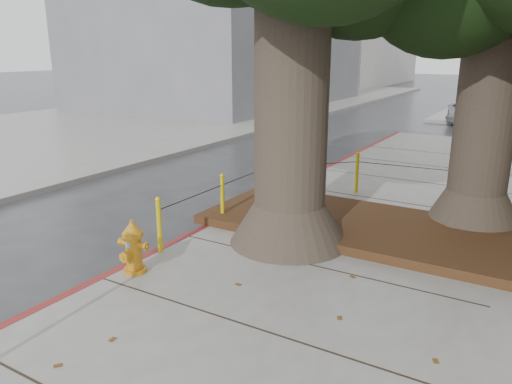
% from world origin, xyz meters
% --- Properties ---
extents(ground, '(140.00, 140.00, 0.00)m').
position_xyz_m(ground, '(0.00, 0.00, 0.00)').
color(ground, '#28282B').
rests_on(ground, ground).
extents(sidewalk_opposite, '(14.00, 60.00, 0.15)m').
position_xyz_m(sidewalk_opposite, '(-14.00, 10.00, 0.07)').
color(sidewalk_opposite, slate).
rests_on(sidewalk_opposite, ground).
extents(curb_red, '(0.14, 26.00, 0.16)m').
position_xyz_m(curb_red, '(-2.00, 2.50, 0.07)').
color(curb_red, maroon).
rests_on(curb_red, ground).
extents(planter_bed, '(6.40, 2.60, 0.16)m').
position_xyz_m(planter_bed, '(0.90, 3.90, 0.23)').
color(planter_bed, black).
rests_on(planter_bed, sidewalk_main).
extents(building_far_grey, '(12.00, 16.00, 12.00)m').
position_xyz_m(building_far_grey, '(-15.00, 22.00, 6.00)').
color(building_far_grey, slate).
rests_on(building_far_grey, ground).
extents(building_far_white, '(12.00, 18.00, 15.00)m').
position_xyz_m(building_far_white, '(-17.00, 45.00, 7.50)').
color(building_far_white, silver).
rests_on(building_far_white, ground).
extents(bollard_ring, '(3.79, 5.39, 0.95)m').
position_xyz_m(bollard_ring, '(-0.87, 4.38, 0.66)').
color(bollard_ring, gold).
rests_on(bollard_ring, sidewalk_main).
extents(fire_hydrant, '(0.44, 0.40, 0.82)m').
position_xyz_m(fire_hydrant, '(-1.70, 0.41, 0.55)').
color(fire_hydrant, orange).
rests_on(fire_hydrant, sidewalk_main).
extents(car_silver, '(3.98, 1.69, 1.34)m').
position_xyz_m(car_silver, '(1.01, 19.88, 0.67)').
color(car_silver, '#949498').
rests_on(car_silver, ground).
extents(car_dark, '(1.68, 3.97, 1.14)m').
position_xyz_m(car_dark, '(-9.89, 18.27, 0.57)').
color(car_dark, black).
rests_on(car_dark, ground).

